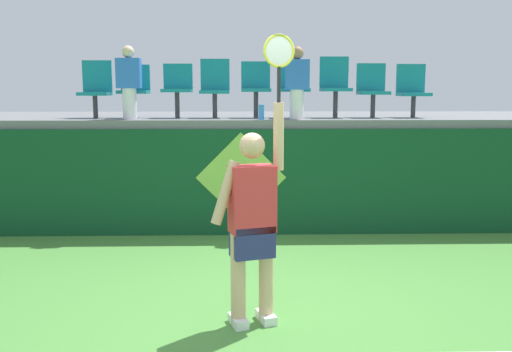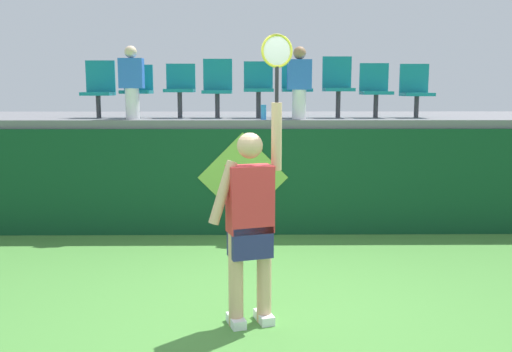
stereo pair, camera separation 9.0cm
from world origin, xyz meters
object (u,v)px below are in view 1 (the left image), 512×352
at_px(tennis_player, 253,219).
at_px(water_bottle, 261,112).
at_px(stadium_chair_8, 412,89).
at_px(stadium_chair_7, 372,88).
at_px(spectator_1, 129,81).
at_px(stadium_chair_1, 134,88).
at_px(spectator_0, 297,82).
at_px(stadium_chair_6, 335,84).
at_px(stadium_chair_5, 294,85).
at_px(stadium_chair_4, 256,86).
at_px(stadium_chair_3, 215,86).
at_px(stadium_chair_2, 177,87).
at_px(stadium_chair_0, 96,87).

bearing_deg(tennis_player, water_bottle, 86.67).
distance_m(tennis_player, stadium_chair_8, 4.75).
height_order(stadium_chair_7, spectator_1, spectator_1).
distance_m(tennis_player, water_bottle, 3.36).
bearing_deg(stadium_chair_1, spectator_0, -10.66).
bearing_deg(spectator_1, tennis_player, -63.95).
xyz_separation_m(water_bottle, stadium_chair_6, (1.14, 0.61, 0.40)).
distance_m(stadium_chair_6, spectator_1, 3.05).
xyz_separation_m(water_bottle, stadium_chair_5, (0.51, 0.61, 0.38)).
xyz_separation_m(stadium_chair_4, stadium_chair_7, (1.77, 0.00, -0.03)).
bearing_deg(stadium_chair_4, stadium_chair_1, -179.94).
height_order(stadium_chair_3, stadium_chair_4, stadium_chair_3).
height_order(stadium_chair_4, spectator_0, spectator_0).
height_order(tennis_player, stadium_chair_6, stadium_chair_6).
bearing_deg(stadium_chair_8, stadium_chair_3, 179.94).
height_order(stadium_chair_2, stadium_chair_7, stadium_chair_7).
bearing_deg(stadium_chair_4, stadium_chair_7, 0.09).
distance_m(stadium_chair_1, stadium_chair_8, 4.21).
xyz_separation_m(stadium_chair_5, stadium_chair_7, (1.19, 0.00, -0.04)).
xyz_separation_m(tennis_player, spectator_0, (0.70, 3.42, 1.21)).
relative_size(stadium_chair_1, stadium_chair_3, 0.90).
bearing_deg(spectator_1, stadium_chair_5, 9.41).
bearing_deg(stadium_chair_7, spectator_0, -159.01).
distance_m(stadium_chair_0, stadium_chair_3, 1.78).
distance_m(water_bottle, spectator_1, 1.95).
bearing_deg(tennis_player, spectator_0, 78.35).
height_order(tennis_player, stadium_chair_1, tennis_player).
xyz_separation_m(stadium_chair_6, spectator_1, (-3.03, -0.40, 0.03)).
bearing_deg(stadium_chair_2, spectator_1, -148.59).
distance_m(tennis_player, stadium_chair_0, 4.64).
distance_m(stadium_chair_0, spectator_0, 3.02).
bearing_deg(stadium_chair_1, stadium_chair_7, 0.07).
bearing_deg(stadium_chair_5, stadium_chair_0, 179.86).
height_order(stadium_chair_2, stadium_chair_3, stadium_chair_3).
relative_size(water_bottle, stadium_chair_8, 0.26).
relative_size(stadium_chair_0, stadium_chair_3, 0.97).
distance_m(stadium_chair_0, stadium_chair_4, 2.40).
relative_size(water_bottle, stadium_chair_3, 0.24).
distance_m(stadium_chair_4, stadium_chair_5, 0.58).
relative_size(stadium_chair_4, stadium_chair_6, 0.92).
xyz_separation_m(stadium_chair_1, spectator_0, (2.40, -0.45, 0.08)).
xyz_separation_m(stadium_chair_1, stadium_chair_5, (2.40, 0.00, 0.04)).
height_order(tennis_player, stadium_chair_2, tennis_player).
distance_m(stadium_chair_1, spectator_0, 2.45).
relative_size(tennis_player, stadium_chair_6, 2.74).
bearing_deg(stadium_chair_3, stadium_chair_8, -0.06).
xyz_separation_m(stadium_chair_6, stadium_chair_7, (0.57, -0.00, -0.06)).
bearing_deg(tennis_player, stadium_chair_0, 120.36).
relative_size(tennis_player, stadium_chair_1, 3.16).
height_order(water_bottle, stadium_chair_2, stadium_chair_2).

